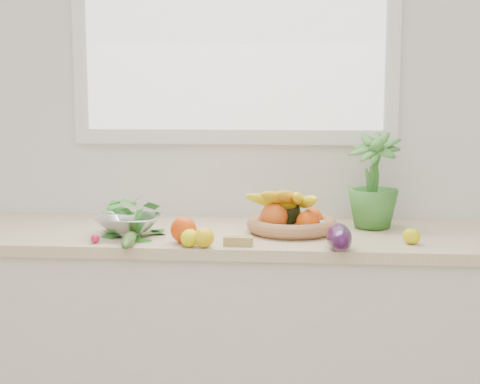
# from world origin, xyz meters

# --- Properties ---
(back_wall) EXTENTS (4.50, 0.02, 2.70)m
(back_wall) POSITION_xyz_m (0.00, 2.25, 1.35)
(back_wall) COLOR white
(back_wall) RESTS_ON ground
(counter_cabinet) EXTENTS (2.20, 0.58, 0.86)m
(counter_cabinet) POSITION_xyz_m (0.00, 1.95, 0.43)
(counter_cabinet) COLOR silver
(counter_cabinet) RESTS_ON ground
(countertop) EXTENTS (2.24, 0.62, 0.04)m
(countertop) POSITION_xyz_m (0.00, 1.95, 0.88)
(countertop) COLOR beige
(countertop) RESTS_ON counter_cabinet
(window_frame) EXTENTS (1.30, 0.03, 1.10)m
(window_frame) POSITION_xyz_m (0.00, 2.23, 1.75)
(window_frame) COLOR white
(window_frame) RESTS_ON back_wall
(window_pane) EXTENTS (1.18, 0.01, 0.98)m
(window_pane) POSITION_xyz_m (0.00, 2.21, 1.75)
(window_pane) COLOR white
(window_pane) RESTS_ON window_frame
(orange_loose) EXTENTS (0.11, 0.11, 0.09)m
(orange_loose) POSITION_xyz_m (-0.13, 1.74, 0.95)
(orange_loose) COLOR #EA4307
(orange_loose) RESTS_ON countertop
(lemon_a) EXTENTS (0.07, 0.09, 0.07)m
(lemon_a) POSITION_xyz_m (-0.05, 1.67, 0.93)
(lemon_a) COLOR yellow
(lemon_a) RESTS_ON countertop
(lemon_b) EXTENTS (0.07, 0.08, 0.06)m
(lemon_b) POSITION_xyz_m (-0.10, 1.67, 0.93)
(lemon_b) COLOR #F5F70D
(lemon_b) RESTS_ON countertop
(lemon_c) EXTENTS (0.09, 0.09, 0.05)m
(lemon_c) POSITION_xyz_m (0.65, 1.78, 0.93)
(lemon_c) COLOR #D5CB0B
(lemon_c) RESTS_ON countertop
(apple) EXTENTS (0.10, 0.10, 0.08)m
(apple) POSITION_xyz_m (0.30, 1.93, 0.94)
(apple) COLOR red
(apple) RESTS_ON countertop
(ginger) EXTENTS (0.10, 0.04, 0.03)m
(ginger) POSITION_xyz_m (0.06, 1.71, 0.92)
(ginger) COLOR tan
(ginger) RESTS_ON countertop
(garlic_a) EXTENTS (0.07, 0.07, 0.05)m
(garlic_a) POSITION_xyz_m (0.35, 1.95, 0.92)
(garlic_a) COLOR silver
(garlic_a) RESTS_ON countertop
(garlic_b) EXTENTS (0.05, 0.05, 0.04)m
(garlic_b) POSITION_xyz_m (0.27, 1.90, 0.92)
(garlic_b) COLOR white
(garlic_b) RESTS_ON countertop
(garlic_c) EXTENTS (0.06, 0.06, 0.04)m
(garlic_c) POSITION_xyz_m (0.40, 1.90, 0.92)
(garlic_c) COLOR silver
(garlic_c) RESTS_ON countertop
(eggplant) EXTENTS (0.10, 0.22, 0.09)m
(eggplant) POSITION_xyz_m (0.40, 1.67, 0.94)
(eggplant) COLOR #340F37
(eggplant) RESTS_ON countertop
(cucumber) EXTENTS (0.06, 0.23, 0.04)m
(cucumber) POSITION_xyz_m (-0.30, 1.67, 0.92)
(cucumber) COLOR #295719
(cucumber) RESTS_ON countertop
(radish) EXTENTS (0.03, 0.03, 0.03)m
(radish) POSITION_xyz_m (-0.43, 1.70, 0.92)
(radish) COLOR red
(radish) RESTS_ON countertop
(potted_herb) EXTENTS (0.25, 0.25, 0.36)m
(potted_herb) POSITION_xyz_m (0.54, 2.06, 1.08)
(potted_herb) COLOR #397D2D
(potted_herb) RESTS_ON countertop
(fruit_basket) EXTENTS (0.43, 0.43, 0.18)m
(fruit_basket) POSITION_xyz_m (0.24, 1.95, 0.95)
(fruit_basket) COLOR tan
(fruit_basket) RESTS_ON countertop
(colander_with_spinach) EXTENTS (0.25, 0.25, 0.12)m
(colander_with_spinach) POSITION_xyz_m (-0.34, 1.84, 0.96)
(colander_with_spinach) COLOR silver
(colander_with_spinach) RESTS_ON countertop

